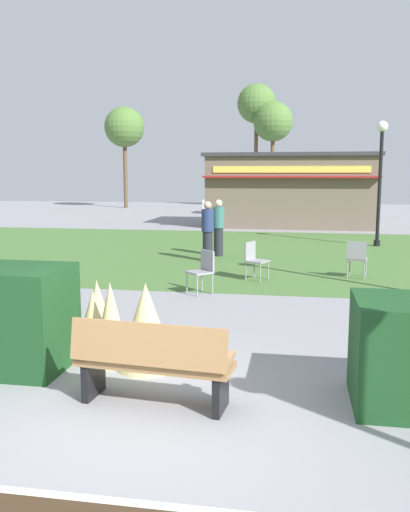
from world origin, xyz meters
The scene contains 18 objects.
ground_plane centered at (0.00, 0.00, 0.00)m, with size 80.00×80.00×0.00m, color gray.
lawn_patch centered at (0.00, 11.86, 0.00)m, with size 36.00×12.00×0.01m, color #446B33.
park_bench centered at (-0.03, 0.34, 0.48)m, with size 1.74×0.69×0.95m.
ornamental_grass_behind_left centered at (-1.38, 2.27, 0.47)m, with size 0.57×0.57×0.95m, color #D1BC7F.
ornamental_grass_behind_right centered at (-1.24, 1.75, 0.46)m, with size 0.56×0.56×0.92m, color #D1BC7F.
ornamental_grass_behind_center centered at (-0.42, 1.44, 0.55)m, with size 0.77×0.77×1.11m, color #D1BC7F.
ornamental_grass_behind_far centered at (-0.90, 1.50, 0.54)m, with size 0.52×0.52×1.09m, color #D1BC7F.
lamppost_far centered at (4.13, 14.09, 2.63)m, with size 0.36×0.36×4.18m.
food_kiosk centered at (1.07, 20.77, 1.69)m, with size 7.79×4.21×3.36m.
cafe_chair_west centered at (-0.46, 5.85, 0.53)m, with size 0.62×0.62×0.89m.
cafe_chair_east centered at (2.84, 8.04, 0.53)m, with size 0.52×0.52×0.89m.
cafe_chair_center centered at (0.46, 7.46, 0.53)m, with size 0.59×0.59×0.89m.
person_strolling centered at (-0.88, 10.95, 0.86)m, with size 0.34×0.34×1.69m.
person_standing centered at (-1.04, 9.94, 0.86)m, with size 0.34×0.34×1.69m.
parked_car_west_slot centered at (-2.27, 28.50, 0.64)m, with size 4.24×2.14×1.20m.
tree_left_bg centered at (-1.70, 35.34, 7.33)m, with size 2.80×2.80×8.83m.
tree_right_bg centered at (-10.73, 32.43, 5.61)m, with size 2.80×2.80×7.06m.
tree_center_bg centered at (-0.46, 34.62, 6.01)m, with size 2.80×2.80×7.48m.
Camera 1 is at (1.45, -4.98, 2.47)m, focal length 38.02 mm.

